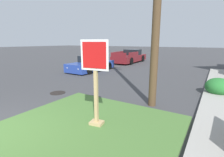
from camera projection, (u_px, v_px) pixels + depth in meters
grass_corner_patch at (74, 136)px, 4.21m from camera, size 4.75×5.43×0.08m
stop_sign at (96, 84)px, 4.48m from camera, size 0.78×0.34×2.33m
manhole_cover at (58, 93)px, 7.89m from camera, size 0.70×0.70×0.02m
parked_sedan_blue at (92, 64)px, 13.91m from camera, size 1.94×4.35×1.25m
pickup_truck_maroon at (130, 57)px, 19.51m from camera, size 2.17×5.62×1.48m
shrub_by_curb at (219, 87)px, 7.52m from camera, size 1.11×1.11×0.78m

